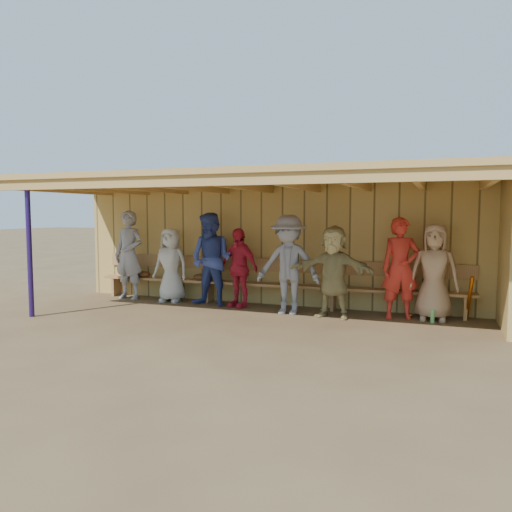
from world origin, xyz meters
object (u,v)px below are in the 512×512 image
Objects in this scene: player_c at (211,259)px; player_f at (333,272)px; player_h at (434,272)px; player_a at (129,255)px; player_b at (171,265)px; bench at (270,279)px; player_g at (400,268)px; player_d at (239,268)px; player_e at (288,265)px.

player_c is 1.14× the size of player_f.
player_a is at bearing -179.74° from player_h.
player_b is 0.20× the size of bench.
player_a is at bearing 163.38° from player_g.
player_d is 0.93× the size of player_h.
player_b is 1.01m from player_c.
player_b is 5.14m from player_h.
player_c is 0.24× the size of bench.
player_c is at bearing -178.77° from player_f.
player_a is at bearing -177.47° from player_f.
player_a is at bearing 178.34° from player_b.
player_f is (3.48, -0.40, 0.04)m from player_b.
bench is at bearing 174.59° from player_h.
player_h is at bearing 21.24° from player_f.
player_d is 0.88× the size of player_g.
bench is at bearing 6.78° from player_b.
player_a is 1.14× the size of player_h.
player_f is at bearing -166.12° from player_h.
player_d is at bearing -178.91° from player_h.
bench is at bearing 155.58° from player_g.
player_b is at bearing 5.23° from player_a.
player_g is (5.61, -0.08, -0.06)m from player_a.
player_e is (3.67, -0.36, -0.05)m from player_a.
player_c is (0.99, -0.12, 0.15)m from player_b.
player_e is 0.96m from bench.
player_c is 1.04× the size of player_g.
player_g is 0.56m from player_h.
player_d is at bearing 15.27° from player_c.
player_f is (4.50, -0.40, -0.14)m from player_a.
player_b is at bearing -162.86° from player_d.
bench is (-0.59, 0.67, -0.37)m from player_e.
player_f reaches higher than player_d.
player_c is 1.22m from bench.
player_d is 1.97m from player_f.
player_h is 3.11m from bench.
player_a is 1.22× the size of player_d.
player_f is 0.98× the size of player_h.
player_a is 1.03× the size of player_c.
player_g is (1.94, 0.28, -0.02)m from player_e.
player_a is 6.16m from player_h.
player_c is 1.02× the size of player_e.
player_a reaches higher than player_f.
player_e is at bearing -48.42° from bench.
player_e is at bearing -171.52° from player_h.
player_b is 0.83× the size of player_c.
player_g reaches higher than player_b.
player_f is at bearing -8.23° from player_b.
player_f is at bearing -3.90° from player_e.
player_a reaches higher than player_e.
player_h is (0.55, 0.08, -0.05)m from player_g.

